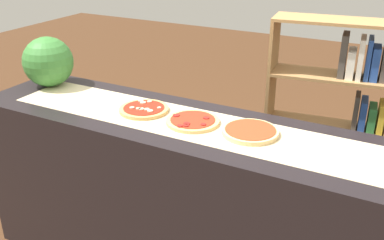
% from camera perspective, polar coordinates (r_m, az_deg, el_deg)
% --- Properties ---
extents(counter, '(2.42, 0.59, 0.95)m').
position_cam_1_polar(counter, '(2.43, 0.00, -10.72)').
color(counter, black).
rests_on(counter, ground_plane).
extents(parchment_paper, '(2.03, 0.36, 0.00)m').
position_cam_1_polar(parchment_paper, '(2.19, 0.00, -0.45)').
color(parchment_paper, beige).
rests_on(parchment_paper, counter).
extents(pizza_mushroom_0, '(0.26, 0.26, 0.03)m').
position_cam_1_polar(pizza_mushroom_0, '(2.35, -6.16, 1.39)').
color(pizza_mushroom_0, tan).
rests_on(pizza_mushroom_0, parchment_paper).
extents(pizza_pepperoni_1, '(0.26, 0.26, 0.02)m').
position_cam_1_polar(pizza_pepperoni_1, '(2.20, 0.09, -0.14)').
color(pizza_pepperoni_1, '#DBB26B').
rests_on(pizza_pepperoni_1, parchment_paper).
extents(pizza_plain_2, '(0.27, 0.27, 0.02)m').
position_cam_1_polar(pizza_plain_2, '(2.10, 7.47, -1.47)').
color(pizza_plain_2, '#E5C17F').
rests_on(pizza_plain_2, parchment_paper).
extents(watermelon, '(0.30, 0.30, 0.30)m').
position_cam_1_polar(watermelon, '(2.81, -17.92, 7.10)').
color(watermelon, '#387A33').
rests_on(watermelon, counter).
extents(bookshelf, '(0.76, 0.34, 1.35)m').
position_cam_1_polar(bookshelf, '(2.95, 18.43, -0.90)').
color(bookshelf, '#A87A47').
rests_on(bookshelf, ground_plane).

